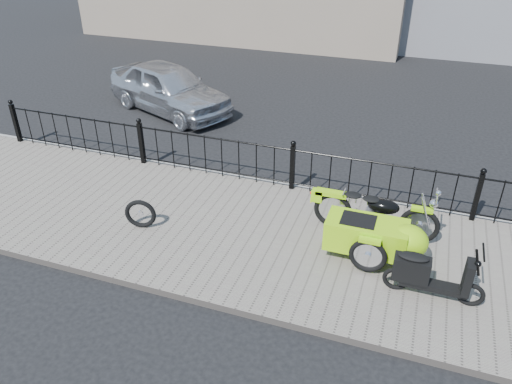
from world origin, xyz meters
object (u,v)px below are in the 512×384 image
(motorcycle_sidecar, at_px, (378,232))
(spare_tire, at_px, (140,214))
(sedan_car, at_px, (169,88))
(scooter, at_px, (427,275))

(motorcycle_sidecar, height_order, spare_tire, motorcycle_sidecar)
(sedan_car, bearing_deg, scooter, -105.37)
(motorcycle_sidecar, relative_size, scooter, 1.55)
(motorcycle_sidecar, height_order, scooter, scooter)
(motorcycle_sidecar, distance_m, spare_tire, 4.17)
(scooter, bearing_deg, spare_tire, 178.07)
(spare_tire, distance_m, sedan_car, 6.16)
(scooter, relative_size, sedan_car, 0.36)
(motorcycle_sidecar, relative_size, sedan_car, 0.56)
(scooter, xyz_separation_m, sedan_car, (-7.38, 5.82, 0.18))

